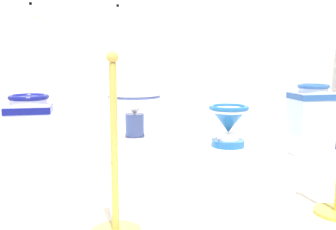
{
  "coord_description": "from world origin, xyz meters",
  "views": [
    {
      "loc": [
        1.01,
        -1.2,
        0.97
      ],
      "look_at": [
        1.66,
        1.93,
        0.49
      ],
      "focal_mm": 43.02,
      "sensor_mm": 36.0,
      "label": 1
    }
  ],
  "objects": [
    {
      "name": "antique_toilet_rightmost",
      "position": [
        1.38,
        1.86,
        0.58
      ],
      "size": [
        0.42,
        0.42,
        0.41
      ],
      "color": "white",
      "rests_on": "plinth_block_rightmost"
    },
    {
      "name": "antique_toilet_leftmost",
      "position": [
        2.18,
        1.95,
        0.42
      ],
      "size": [
        0.34,
        0.34,
        0.35
      ],
      "color": "#1B518F",
      "rests_on": "plinth_block_leftmost"
    },
    {
      "name": "antique_toilet_slender_white",
      "position": [
        0.6,
        1.92,
        0.46
      ],
      "size": [
        0.33,
        0.32,
        0.47
      ],
      "color": "#AEB1E5",
      "rests_on": "plinth_block_slender_white"
    },
    {
      "name": "info_placard_second",
      "position": [
        1.35,
        2.46,
        1.37
      ],
      "size": [
        0.09,
        0.01,
        0.11
      ],
      "color": "white"
    },
    {
      "name": "plinth_block_slender_white",
      "position": [
        0.6,
        1.92,
        0.15
      ],
      "size": [
        0.36,
        0.38,
        0.12
      ],
      "primitive_type": "cube",
      "color": "white",
      "rests_on": "display_platform"
    },
    {
      "name": "info_placard_first",
      "position": [
        0.62,
        2.46,
        1.36
      ],
      "size": [
        0.12,
        0.01,
        0.12
      ],
      "color": "white"
    },
    {
      "name": "stanchion_post_near_left",
      "position": [
        1.16,
        0.88,
        0.27
      ],
      "size": [
        0.28,
        0.28,
        0.99
      ],
      "color": "#B79C44",
      "rests_on": "ground_plane"
    },
    {
      "name": "plinth_block_rightmost",
      "position": [
        1.38,
        1.86,
        0.19
      ],
      "size": [
        0.3,
        0.39,
        0.19
      ],
      "primitive_type": "cube",
      "color": "white",
      "rests_on": "display_platform"
    },
    {
      "name": "antique_toilet_broad_patterned",
      "position": [
        2.95,
        1.94,
        0.51
      ],
      "size": [
        0.35,
        0.29,
        0.44
      ],
      "color": "#A3B6D8",
      "rests_on": "plinth_block_broad_patterned"
    },
    {
      "name": "display_platform",
      "position": [
        1.78,
        1.93,
        0.05
      ],
      "size": [
        3.1,
        1.04,
        0.09
      ],
      "primitive_type": "cube",
      "color": "white",
      "rests_on": "ground_plane"
    },
    {
      "name": "plinth_block_leftmost",
      "position": [
        2.18,
        1.95,
        0.15
      ],
      "size": [
        0.29,
        0.29,
        0.11
      ],
      "primitive_type": "cube",
      "color": "white",
      "rests_on": "display_platform"
    },
    {
      "name": "plinth_block_broad_patterned",
      "position": [
        2.95,
        1.94,
        0.18
      ],
      "size": [
        0.3,
        0.29,
        0.18
      ],
      "primitive_type": "cube",
      "color": "white",
      "rests_on": "display_platform"
    }
  ]
}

